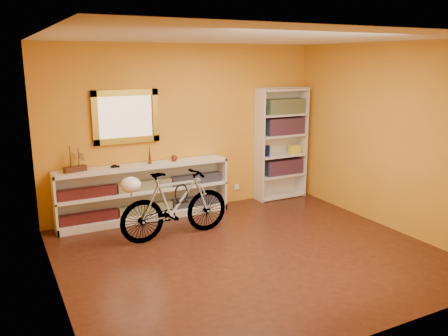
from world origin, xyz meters
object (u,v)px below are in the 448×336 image
bicycle (175,204)px  console_unit (145,192)px  bookcase (281,144)px  helmet (131,185)px

bicycle → console_unit: bearing=7.6°
bookcase → helmet: bookcase is taller
bookcase → bicycle: bookcase is taller
bicycle → helmet: bicycle is taller
console_unit → bookcase: bookcase is taller
console_unit → bookcase: bearing=0.6°
console_unit → bicycle: 0.89m
console_unit → bookcase: 2.51m
bookcase → bicycle: 2.52m
bookcase → helmet: 3.05m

